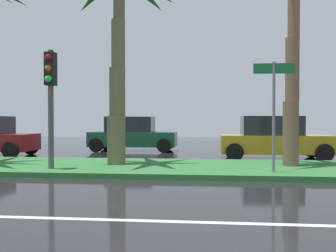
% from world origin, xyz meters
% --- Properties ---
extents(ground_plane, '(90.00, 42.00, 0.10)m').
position_xyz_m(ground_plane, '(0.00, 9.00, -0.05)').
color(ground_plane, black).
extents(near_lane_divider_stripe, '(81.00, 0.14, 0.01)m').
position_xyz_m(near_lane_divider_stripe, '(0.00, 2.00, 0.00)').
color(near_lane_divider_stripe, white).
rests_on(near_lane_divider_stripe, ground_plane).
extents(median_strip, '(85.50, 4.00, 0.15)m').
position_xyz_m(median_strip, '(0.00, 8.00, 0.07)').
color(median_strip, '#2D6B33').
rests_on(median_strip, ground_plane).
extents(palm_tree_centre_left, '(3.80, 4.06, 6.76)m').
position_xyz_m(palm_tree_centre_left, '(-2.82, 8.29, 5.30)').
color(palm_tree_centre_left, '#686243').
rests_on(palm_tree_centre_left, median_strip).
extents(traffic_signal_median_left, '(0.28, 0.43, 3.45)m').
position_xyz_m(traffic_signal_median_left, '(-4.50, 6.81, 2.53)').
color(traffic_signal_median_left, '#4C4C47').
rests_on(traffic_signal_median_left, median_strip).
extents(street_name_sign, '(1.10, 0.08, 3.00)m').
position_xyz_m(street_name_sign, '(1.83, 6.75, 2.08)').
color(street_name_sign, slate).
rests_on(street_name_sign, median_strip).
extents(car_in_traffic_second, '(4.30, 2.02, 1.72)m').
position_xyz_m(car_in_traffic_second, '(-3.71, 14.99, 0.83)').
color(car_in_traffic_second, '#195133').
rests_on(car_in_traffic_second, ground_plane).
extents(car_in_traffic_third, '(4.30, 2.02, 1.72)m').
position_xyz_m(car_in_traffic_third, '(2.67, 11.73, 0.83)').
color(car_in_traffic_third, '#B28C1E').
rests_on(car_in_traffic_third, ground_plane).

